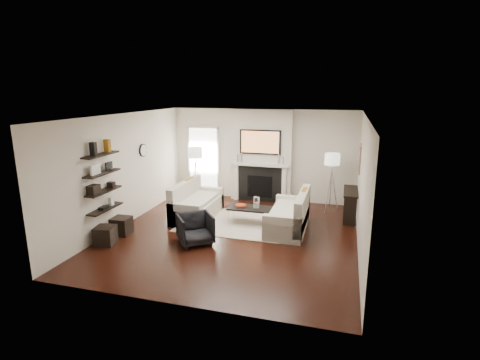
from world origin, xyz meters
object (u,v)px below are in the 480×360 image
(coffee_table, at_px, (251,208))
(lamp_right_shade, at_px, (332,159))
(loveseat_right_base, at_px, (288,221))
(armchair, at_px, (195,227))
(ottoman_near, at_px, (122,226))
(lamp_left_shade, at_px, (195,153))
(loveseat_left_base, at_px, (197,209))

(coffee_table, relative_size, lamp_right_shade, 2.75)
(loveseat_right_base, height_order, armchair, armchair)
(loveseat_right_base, height_order, ottoman_near, loveseat_right_base)
(lamp_left_shade, xyz_separation_m, lamp_right_shade, (3.90, 0.03, 0.00))
(loveseat_left_base, xyz_separation_m, loveseat_right_base, (2.40, -0.24, 0.00))
(loveseat_right_base, height_order, lamp_left_shade, lamp_left_shade)
(lamp_right_shade, bearing_deg, loveseat_left_base, -156.45)
(coffee_table, distance_m, lamp_right_shade, 2.62)
(loveseat_left_base, bearing_deg, loveseat_right_base, -5.78)
(armchair, height_order, ottoman_near, armchair)
(ottoman_near, bearing_deg, coffee_table, 28.93)
(lamp_right_shade, bearing_deg, ottoman_near, -146.26)
(armchair, bearing_deg, lamp_left_shade, 74.40)
(ottoman_near, bearing_deg, loveseat_right_base, 20.29)
(armchair, bearing_deg, lamp_right_shade, 10.99)
(loveseat_left_base, bearing_deg, lamp_right_shade, 23.55)
(loveseat_left_base, bearing_deg, lamp_left_shade, 113.35)
(loveseat_left_base, bearing_deg, ottoman_near, -127.76)
(loveseat_left_base, height_order, coffee_table, same)
(lamp_left_shade, height_order, lamp_right_shade, same)
(lamp_left_shade, distance_m, lamp_right_shade, 3.90)
(coffee_table, height_order, lamp_right_shade, lamp_right_shade)
(lamp_right_shade, bearing_deg, armchair, -131.41)
(armchair, height_order, lamp_right_shade, lamp_right_shade)
(armchair, height_order, lamp_left_shade, lamp_left_shade)
(lamp_left_shade, height_order, ottoman_near, lamp_left_shade)
(loveseat_right_base, height_order, coffee_table, same)
(lamp_left_shade, bearing_deg, armchair, -68.00)
(loveseat_right_base, distance_m, armchair, 2.26)
(coffee_table, distance_m, lamp_left_shade, 2.76)
(ottoman_near, bearing_deg, lamp_right_shade, 33.74)
(loveseat_left_base, distance_m, armchair, 1.72)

